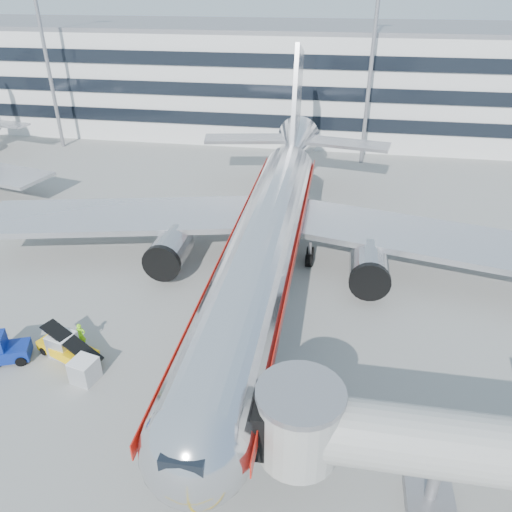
% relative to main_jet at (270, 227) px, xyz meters
% --- Properties ---
extents(ground, '(180.00, 180.00, 0.00)m').
position_rel_main_jet_xyz_m(ground, '(0.00, -11.72, -4.23)').
color(ground, gray).
rests_on(ground, ground).
extents(lead_in_line, '(0.25, 70.00, 0.01)m').
position_rel_main_jet_xyz_m(lead_in_line, '(0.00, -1.72, -4.23)').
color(lead_in_line, '#DFB10B').
rests_on(lead_in_line, ground).
extents(main_jet, '(50.95, 48.70, 16.06)m').
position_rel_main_jet_xyz_m(main_jet, '(0.00, 0.00, 0.00)').
color(main_jet, silver).
rests_on(main_jet, ground).
extents(jet_bridge, '(17.80, 4.50, 7.00)m').
position_rel_main_jet_xyz_m(jet_bridge, '(12.18, -19.72, -0.36)').
color(jet_bridge, silver).
rests_on(jet_bridge, ground).
extents(terminal, '(150.00, 24.25, 15.60)m').
position_rel_main_jet_xyz_m(terminal, '(0.00, 46.23, 3.57)').
color(terminal, silver).
rests_on(terminal, ground).
extents(light_mast_west, '(2.40, 1.20, 25.45)m').
position_rel_main_jet_xyz_m(light_mast_west, '(-35.00, 30.28, 10.64)').
color(light_mast_west, gray).
rests_on(light_mast_west, ground).
extents(light_mast_centre, '(2.40, 1.20, 25.45)m').
position_rel_main_jet_xyz_m(light_mast_centre, '(8.00, 30.28, 10.64)').
color(light_mast_centre, gray).
rests_on(light_mast_centre, ground).
extents(belt_loader, '(4.55, 2.99, 2.14)m').
position_rel_main_jet_xyz_m(belt_loader, '(-11.42, -12.77, -3.63)').
color(belt_loader, yellow).
rests_on(belt_loader, ground).
extents(baggage_tug, '(3.09, 2.51, 2.03)m').
position_rel_main_jet_xyz_m(baggage_tug, '(-15.25, -13.78, -3.35)').
color(baggage_tug, navy).
rests_on(baggage_tug, ground).
extents(cargo_container_left, '(1.82, 1.82, 1.59)m').
position_rel_main_jet_xyz_m(cargo_container_left, '(-11.84, -12.57, -3.43)').
color(cargo_container_left, silver).
rests_on(cargo_container_left, ground).
extents(cargo_container_front, '(1.72, 1.72, 1.52)m').
position_rel_main_jet_xyz_m(cargo_container_front, '(-9.32, -14.59, -3.47)').
color(cargo_container_front, silver).
rests_on(cargo_container_front, ground).
extents(ramp_worker, '(0.75, 0.60, 1.81)m').
position_rel_main_jet_xyz_m(ramp_worker, '(-11.00, -11.66, -3.33)').
color(ramp_worker, '#92FF1A').
rests_on(ramp_worker, ground).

